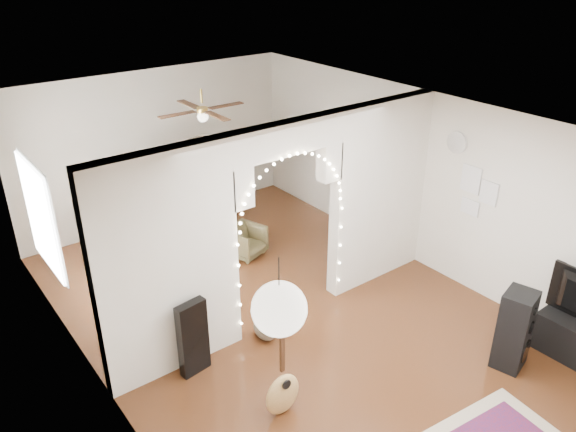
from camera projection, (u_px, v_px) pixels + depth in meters
floor at (287, 313)px, 7.67m from camera, size 7.50×7.50×0.00m
ceiling at (287, 121)px, 6.48m from camera, size 5.00×7.50×0.02m
wall_back at (156, 148)px, 9.75m from camera, size 5.00×0.02×2.70m
wall_left at (92, 293)px, 5.71m from camera, size 0.02×7.50×2.70m
wall_right at (419, 179)px, 8.44m from camera, size 0.02×7.50×2.70m
divider_wall at (287, 220)px, 7.04m from camera, size 5.00×0.20×2.70m
fairy_lights at (293, 215)px, 6.89m from camera, size 1.64×0.04×1.60m
window at (40, 217)px, 6.94m from camera, size 0.04×1.20×1.40m
wall_clock at (457, 142)px, 7.67m from camera, size 0.03×0.31×0.31m
picture_frames at (476, 192)px, 7.65m from camera, size 0.02×0.50×0.70m
paper_lantern at (279, 309)px, 3.93m from camera, size 0.40×0.40×0.40m
ceiling_fan at (202, 110)px, 8.04m from camera, size 1.10×1.10×0.30m
guitar_case at (193, 338)px, 6.43m from camera, size 0.38×0.17×0.96m
acoustic_guitar at (282, 379)px, 5.85m from camera, size 0.42×0.15×1.05m
tabby_cat at (265, 329)px, 7.11m from camera, size 0.37×0.56×0.38m
floor_speaker at (515, 330)px, 6.53m from camera, size 0.46×0.42×1.00m
bookcase at (182, 198)px, 9.12m from camera, size 1.65×0.94×1.65m
dining_table at (115, 201)px, 9.35m from camera, size 1.29×0.95×0.76m
flower_vase at (113, 192)px, 9.27m from camera, size 0.20×0.20×0.19m
dining_chair_left at (246, 241)px, 8.99m from camera, size 0.68×0.69×0.50m
dining_chair_right at (181, 247)px, 8.79m from camera, size 0.72×0.74×0.54m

